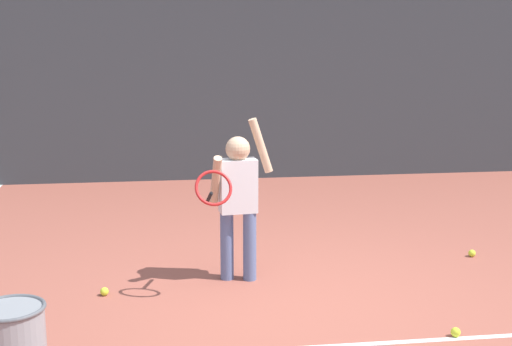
{
  "coord_description": "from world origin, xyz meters",
  "views": [
    {
      "loc": [
        -0.94,
        -4.74,
        2.01
      ],
      "look_at": [
        -0.18,
        0.94,
        0.85
      ],
      "focal_mm": 48.25,
      "sensor_mm": 36.0,
      "label": 1
    }
  ],
  "objects_px": {
    "tennis_player": "(237,195)",
    "tennis_ball_6": "(104,291)",
    "tennis_ball_5": "(472,253)",
    "tennis_ball_2": "(456,332)"
  },
  "relations": [
    {
      "from": "tennis_ball_5",
      "to": "tennis_ball_6",
      "type": "bearing_deg",
      "value": -170.74
    },
    {
      "from": "tennis_ball_5",
      "to": "tennis_ball_6",
      "type": "distance_m",
      "value": 3.32
    },
    {
      "from": "tennis_ball_2",
      "to": "tennis_ball_5",
      "type": "bearing_deg",
      "value": 61.99
    },
    {
      "from": "tennis_ball_6",
      "to": "tennis_ball_5",
      "type": "bearing_deg",
      "value": 9.26
    },
    {
      "from": "tennis_player",
      "to": "tennis_ball_6",
      "type": "height_order",
      "value": "tennis_player"
    },
    {
      "from": "tennis_ball_6",
      "to": "tennis_ball_2",
      "type": "bearing_deg",
      "value": -24.0
    },
    {
      "from": "tennis_ball_2",
      "to": "tennis_ball_5",
      "type": "relative_size",
      "value": 1.0
    },
    {
      "from": "tennis_player",
      "to": "tennis_ball_2",
      "type": "xyz_separation_m",
      "value": [
        1.35,
        -1.29,
        -0.69
      ]
    },
    {
      "from": "tennis_player",
      "to": "tennis_ball_2",
      "type": "height_order",
      "value": "tennis_player"
    },
    {
      "from": "tennis_player",
      "to": "tennis_ball_6",
      "type": "bearing_deg",
      "value": -174.58
    }
  ]
}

